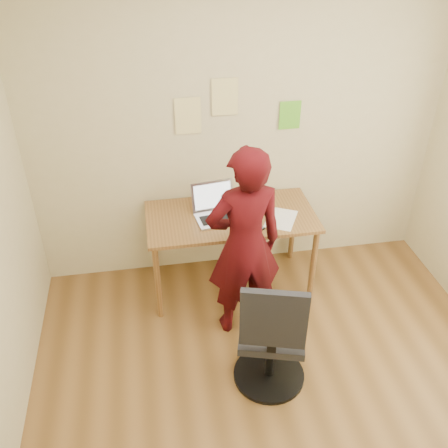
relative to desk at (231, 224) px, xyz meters
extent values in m
cube|color=brown|center=(0.13, -1.38, -0.67)|extent=(3.50, 3.50, 0.04)
cube|color=beige|center=(0.13, 0.39, 0.70)|extent=(3.50, 0.04, 2.70)
cube|color=brown|center=(0.00, 0.00, 0.07)|extent=(1.40, 0.70, 0.03)
cylinder|color=brown|center=(-0.65, -0.30, -0.30)|extent=(0.05, 0.05, 0.71)
cylinder|color=brown|center=(0.65, -0.30, -0.30)|extent=(0.05, 0.05, 0.71)
cylinder|color=brown|center=(-0.65, 0.30, -0.30)|extent=(0.05, 0.05, 0.71)
cylinder|color=brown|center=(0.65, 0.30, -0.30)|extent=(0.05, 0.05, 0.71)
cube|color=silver|center=(-0.11, -0.04, 0.10)|extent=(0.39, 0.30, 0.02)
cube|color=black|center=(-0.11, -0.04, 0.10)|extent=(0.31, 0.18, 0.00)
cube|color=silver|center=(-0.13, 0.11, 0.22)|extent=(0.37, 0.12, 0.24)
cube|color=white|center=(-0.13, 0.11, 0.22)|extent=(0.32, 0.10, 0.20)
cube|color=white|center=(0.39, -0.12, 0.09)|extent=(0.35, 0.39, 0.00)
cube|color=black|center=(0.17, -0.21, 0.09)|extent=(0.12, 0.14, 0.01)
cube|color=#3F4C59|center=(0.17, -0.21, 0.10)|extent=(0.10, 0.12, 0.00)
cube|color=#EBDC8C|center=(-0.29, 0.36, 0.83)|extent=(0.21, 0.00, 0.30)
cube|color=#EBDC8C|center=(0.01, 0.36, 0.97)|extent=(0.21, 0.00, 0.30)
cube|color=#5FBD2A|center=(0.56, 0.36, 0.78)|extent=(0.18, 0.00, 0.24)
cube|color=black|center=(0.09, -1.07, -0.19)|extent=(0.54, 0.54, 0.06)
cube|color=black|center=(0.03, -1.27, 0.13)|extent=(0.42, 0.16, 0.44)
cube|color=black|center=(0.04, -1.27, -0.10)|extent=(0.07, 0.05, 0.12)
cylinder|color=black|center=(0.09, -1.07, -0.43)|extent=(0.06, 0.06, 0.44)
cylinder|color=black|center=(0.09, -1.07, -0.64)|extent=(0.52, 0.52, 0.03)
imported|color=#3E080B|center=(0.01, -0.51, 0.15)|extent=(0.62, 0.44, 1.60)
camera|label=1|loc=(-0.64, -3.42, 2.32)|focal=40.00mm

